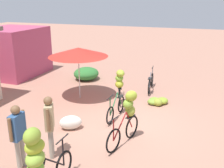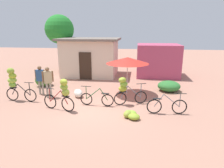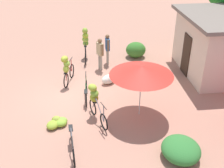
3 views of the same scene
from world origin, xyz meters
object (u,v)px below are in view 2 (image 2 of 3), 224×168
bicycle_center_loaded (97,99)px  bicycle_by_shop (125,89)px  bicycle_near_pile (62,93)px  bicycle_rightmost (167,106)px  person_bystander (40,77)px  person_vendor (48,79)px  tree_behind_building (59,30)px  banana_pile_on_ground (131,115)px  market_umbrella (128,60)px  bicycle_leftmost (14,82)px  shop_pink (158,60)px  produce_sack (78,93)px  building_low (91,57)px

bicycle_center_loaded → bicycle_by_shop: bearing=12.9°
bicycle_near_pile → bicycle_rightmost: bicycle_near_pile is taller
bicycle_near_pile → person_bystander: size_ratio=0.98×
bicycle_near_pile → person_vendor: 2.16m
tree_behind_building → banana_pile_on_ground: size_ratio=5.55×
market_umbrella → person_vendor: market_umbrella is taller
market_umbrella → bicycle_near_pile: size_ratio=1.47×
bicycle_near_pile → bicycle_by_shop: (2.72, 1.12, -0.04)m
bicycle_leftmost → bicycle_center_loaded: bicycle_leftmost is taller
bicycle_by_shop → banana_pile_on_ground: bearing=-76.9°
tree_behind_building → bicycle_near_pile: tree_behind_building is taller
shop_pink → produce_sack: 7.59m
building_low → bicycle_near_pile: (0.50, -7.40, -0.63)m
building_low → banana_pile_on_ground: 8.60m
banana_pile_on_ground → shop_pink: bearing=77.8°
tree_behind_building → market_umbrella: size_ratio=2.04×
market_umbrella → bicycle_near_pile: market_umbrella is taller
tree_behind_building → person_vendor: (2.15, -7.33, -2.52)m
building_low → bicycle_near_pile: 7.44m
bicycle_leftmost → banana_pile_on_ground: bearing=-11.9°
shop_pink → person_vendor: size_ratio=1.92×
tree_behind_building → produce_sack: size_ratio=6.88×
person_vendor → building_low: bearing=81.0°
bicycle_near_pile → banana_pile_on_ground: (3.05, -0.32, -0.73)m
bicycle_near_pile → person_vendor: person_vendor is taller
bicycle_rightmost → produce_sack: bicycle_rightmost is taller
person_vendor → banana_pile_on_ground: bearing=-23.4°
bicycle_center_loaded → produce_sack: bicycle_center_loaded is taller
building_low → bicycle_center_loaded: bearing=-74.1°
banana_pile_on_ground → person_vendor: size_ratio=0.52×
tree_behind_building → bicycle_center_loaded: size_ratio=2.92×
market_umbrella → bicycle_by_shop: market_umbrella is taller
building_low → market_umbrella: building_low is taller
bicycle_leftmost → market_umbrella: bearing=18.8°
produce_sack → building_low: bearing=96.4°
building_low → person_vendor: size_ratio=2.74×
market_umbrella → bicycle_rightmost: 3.55m
tree_behind_building → bicycle_center_loaded: tree_behind_building is taller
shop_pink → person_vendor: 8.74m
building_low → person_bystander: (-1.57, -5.34, -0.48)m
bicycle_near_pile → shop_pink: bearing=58.3°
bicycle_leftmost → person_vendor: size_ratio=1.03×
bicycle_by_shop → person_vendor: person_vendor is taller
shop_pink → market_umbrella: size_ratio=1.35×
building_low → bicycle_by_shop: 7.09m
shop_pink → bicycle_near_pile: (-4.80, -7.77, -0.38)m
bicycle_leftmost → person_bystander: bicycle_leftmost is taller
banana_pile_on_ground → produce_sack: produce_sack is taller
banana_pile_on_ground → person_bystander: bearing=155.1°
bicycle_center_loaded → produce_sack: (-1.25, 1.08, -0.12)m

